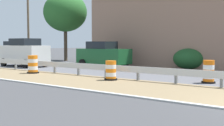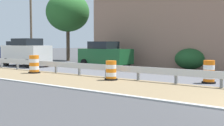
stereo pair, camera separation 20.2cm
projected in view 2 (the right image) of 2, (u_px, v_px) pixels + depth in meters
guardrail_median at (221, 76)px, 12.42m from camera, size 0.18×47.95×0.71m
traffic_barrel_nearest at (209, 73)px, 13.92m from camera, size 0.65×0.65×1.09m
traffic_barrel_close at (111, 71)px, 15.13m from camera, size 0.68×0.68×0.99m
traffic_barrel_mid at (34, 65)px, 18.61m from camera, size 0.75×0.75×1.12m
car_trailing_near_lane at (105, 54)px, 22.91m from camera, size 2.06×4.25×2.01m
car_lead_far_lane at (26, 52)px, 24.07m from camera, size 2.12×4.61×2.25m
car_mid_far_lane at (20, 51)px, 30.65m from camera, size 2.03×4.52×2.07m
roadside_shop_near at (195, 27)px, 25.33m from camera, size 8.92×16.19×6.47m
utility_pole_near at (194, 6)px, 21.18m from camera, size 0.24×1.80×8.74m
utility_pole_mid at (31, 21)px, 33.36m from camera, size 0.24×1.80×8.42m
bush_roadside at (190, 59)px, 21.36m from camera, size 2.23×2.23×1.51m
tree_roadside at (68, 12)px, 31.24m from camera, size 4.56×4.56×7.18m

